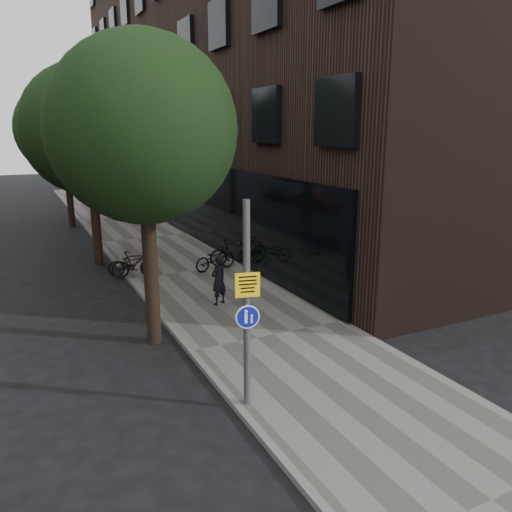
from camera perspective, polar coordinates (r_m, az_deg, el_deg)
ground at (r=10.56m, az=9.71°, el=-16.07°), size 120.00×120.00×0.00m
sidewalk at (r=18.97m, az=-7.51°, el=-1.89°), size 4.50×60.00×0.12m
curb_edge at (r=18.41m, az=-14.16°, el=-2.70°), size 0.15×60.00×0.13m
building_right_dark_brick at (r=32.68m, az=-0.70°, el=20.77°), size 12.00×40.00×18.00m
street_tree_near at (r=12.31m, az=-12.56°, el=13.05°), size 4.40×4.40×7.50m
street_tree_mid at (r=20.66m, az=-18.42°, el=13.05°), size 5.00×5.00×7.80m
street_tree_far at (r=29.59m, az=-21.00°, el=13.00°), size 5.00×5.00×7.80m
signpost at (r=9.28m, az=-1.06°, el=-5.68°), size 0.45×0.13×3.99m
pedestrian at (r=15.11m, az=-4.29°, el=-2.74°), size 0.66×0.57×1.54m
parked_bike_facade_near at (r=18.89m, az=-4.70°, el=-0.25°), size 1.83×0.99×0.92m
parked_bike_facade_far at (r=19.48m, az=-2.76°, el=0.47°), size 1.84×0.72×1.08m
parked_bike_curb_near at (r=18.68m, az=-13.91°, el=-0.79°), size 1.83×0.89×0.92m
parked_bike_curb_far at (r=18.40m, az=-13.72°, el=-0.92°), size 1.69×0.82×0.98m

